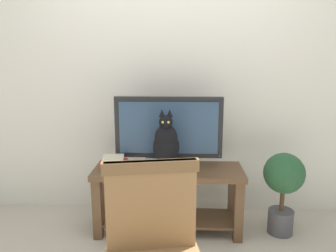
{
  "coord_description": "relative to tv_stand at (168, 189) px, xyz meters",
  "views": [
    {
      "loc": [
        0.09,
        -1.92,
        1.43
      ],
      "look_at": [
        -0.01,
        0.55,
        0.9
      ],
      "focal_mm": 35.1,
      "sensor_mm": 36.0,
      "label": 1
    }
  ],
  "objects": [
    {
      "name": "book_stack",
      "position": [
        -0.43,
        -0.05,
        0.23
      ],
      "size": [
        0.24,
        0.18,
        0.11
      ],
      "color": "beige",
      "rests_on": "tv_stand"
    },
    {
      "name": "back_wall",
      "position": [
        0.01,
        0.47,
        1.04
      ],
      "size": [
        7.0,
        0.12,
        2.8
      ],
      "primitive_type": "cube",
      "color": "silver",
      "rests_on": "ground"
    },
    {
      "name": "wooden_chair",
      "position": [
        -0.02,
        -1.14,
        0.18
      ],
      "size": [
        0.55,
        0.55,
        0.94
      ],
      "color": "olive",
      "rests_on": "ground"
    },
    {
      "name": "tv",
      "position": [
        0.0,
        0.06,
        0.48
      ],
      "size": [
        0.87,
        0.2,
        0.58
      ],
      "color": "black",
      "rests_on": "tv_stand"
    },
    {
      "name": "cat",
      "position": [
        -0.01,
        -0.08,
        0.41
      ],
      "size": [
        0.21,
        0.32,
        0.43
      ],
      "color": "black",
      "rests_on": "media_box"
    },
    {
      "name": "potted_plant",
      "position": [
        0.92,
        -0.01,
        0.07
      ],
      "size": [
        0.32,
        0.32,
        0.68
      ],
      "color": "#47474C",
      "rests_on": "ground"
    },
    {
      "name": "media_box",
      "position": [
        -0.01,
        -0.06,
        0.21
      ],
      "size": [
        0.35,
        0.29,
        0.08
      ],
      "color": "#BCBCC1",
      "rests_on": "tv_stand"
    },
    {
      "name": "tv_stand",
      "position": [
        0.0,
        0.0,
        0.0
      ],
      "size": [
        1.2,
        0.41,
        0.54
      ],
      "color": "#513823",
      "rests_on": "ground"
    }
  ]
}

